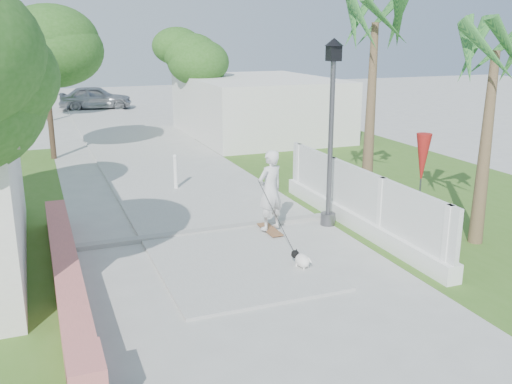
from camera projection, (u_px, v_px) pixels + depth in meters
name	position (u px, v px, depth m)	size (l,w,h in m)	color
ground	(332.00, 367.00, 8.05)	(90.00, 90.00, 0.00)	#B7B7B2
path_strip	(119.00, 135.00, 25.97)	(3.20, 36.00, 0.06)	#B7B7B2
curb	(209.00, 231.00, 13.41)	(6.50, 0.25, 0.10)	#999993
grass_right	(406.00, 184.00, 17.68)	(8.00, 20.00, 0.01)	#3F6921
pink_wall	(68.00, 283.00, 9.99)	(0.45, 8.20, 0.80)	#D7746E
lattice_fence	(357.00, 207.00, 13.59)	(0.35, 7.00, 1.50)	white
building_right	(258.00, 107.00, 25.94)	(6.00, 8.00, 2.60)	silver
street_lamp	(331.00, 127.00, 13.35)	(0.44, 0.44, 4.44)	#59595E
bollard	(175.00, 171.00, 16.93)	(0.14, 0.14, 1.09)	white
patio_umbrella	(422.00, 160.00, 13.32)	(0.36, 0.36, 2.30)	#59595E
tree_path_left	(45.00, 54.00, 20.29)	(3.40, 3.40, 5.23)	#4C3826
tree_path_right	(186.00, 56.00, 26.15)	(3.00, 3.00, 4.79)	#4C3826
tree_path_far	(42.00, 47.00, 29.32)	(3.20, 3.20, 5.17)	#4C3826
palm_far	(375.00, 35.00, 14.29)	(1.80, 1.80, 5.30)	brown
palm_near	(495.00, 63.00, 11.75)	(1.80, 1.80, 4.70)	brown
skateboarder	(271.00, 194.00, 12.95)	(0.80, 2.50, 2.00)	brown
dog	(301.00, 260.00, 11.30)	(0.38, 0.53, 0.38)	white
parked_car	(95.00, 98.00, 34.79)	(1.71, 4.26, 1.45)	#B0B1B8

